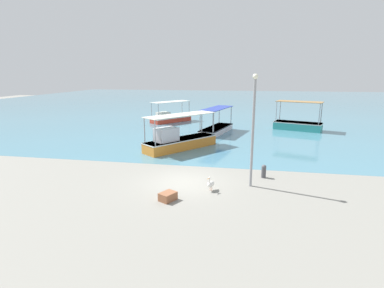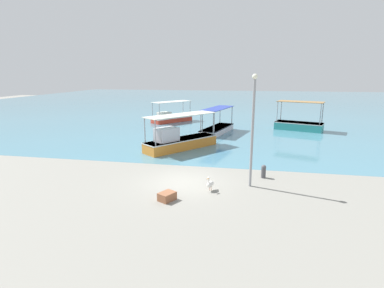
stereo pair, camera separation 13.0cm
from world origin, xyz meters
TOP-DOWN VIEW (x-y plane):
  - ground at (0.00, 0.00)m, footprint 120.00×120.00m
  - harbor_water at (0.00, 48.00)m, footprint 110.00×90.00m
  - fishing_boat_near_left at (0.44, 14.69)m, footprint 3.11×6.03m
  - fishing_boat_outer at (-6.08, 20.78)m, footprint 4.68×5.31m
  - fishing_boat_center at (8.95, 17.94)m, footprint 5.27×3.45m
  - fishing_boat_near_right at (-1.89, 7.32)m, footprint 5.32×6.16m
  - pelican at (1.72, -0.99)m, footprint 0.47×0.78m
  - lamp_post at (3.77, 0.07)m, footprint 0.28×0.28m
  - mooring_bollard at (4.54, 1.58)m, footprint 0.28×0.28m
  - cargo_crate at (-0.17, -2.59)m, footprint 0.90×0.97m

SIDE VIEW (x-z plane):
  - ground at x=0.00m, z-range 0.00..0.00m
  - harbor_water at x=0.00m, z-range 0.00..0.00m
  - cargo_crate at x=-0.17m, z-range 0.00..0.40m
  - pelican at x=1.72m, z-range -0.02..0.78m
  - mooring_bollard at x=4.54m, z-range 0.03..0.81m
  - fishing_boat_near_left at x=0.44m, z-range -0.78..1.78m
  - fishing_boat_outer at x=-6.08m, z-range -0.71..1.84m
  - fishing_boat_center at x=8.95m, z-range -0.94..2.14m
  - fishing_boat_near_right at x=-1.89m, z-range -0.68..2.11m
  - lamp_post at x=3.77m, z-range 0.36..6.33m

